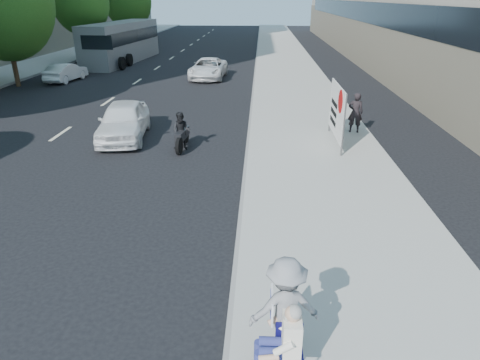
# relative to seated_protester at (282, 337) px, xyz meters

# --- Properties ---
(ground) EXTENTS (160.00, 160.00, 0.00)m
(ground) POSITION_rel_seated_protester_xyz_m (-2.29, 4.23, -0.87)
(ground) COLOR black
(ground) RESTS_ON ground
(near_sidewalk) EXTENTS (5.00, 120.00, 0.15)m
(near_sidewalk) POSITION_rel_seated_protester_xyz_m (1.71, 24.23, -0.80)
(near_sidewalk) COLOR #ABAAA0
(near_sidewalk) RESTS_ON ground
(tree_far_c) EXTENTS (6.00, 6.00, 8.47)m
(tree_far_c) POSITION_rel_seated_protester_xyz_m (-15.99, 22.23, 4.15)
(tree_far_c) COLOR #382616
(tree_far_c) RESTS_ON ground
(tree_far_d) EXTENTS (4.80, 4.80, 7.65)m
(tree_far_d) POSITION_rel_seated_protester_xyz_m (-15.99, 34.23, 4.01)
(tree_far_d) COLOR #382616
(tree_far_d) RESTS_ON ground
(tree_far_e) EXTENTS (5.40, 5.40, 7.89)m
(tree_far_e) POSITION_rel_seated_protester_xyz_m (-15.99, 48.23, 3.91)
(tree_far_e) COLOR #382616
(tree_far_e) RESTS_ON ground
(seated_protester) EXTENTS (0.83, 1.11, 1.31)m
(seated_protester) POSITION_rel_seated_protester_xyz_m (0.00, 0.00, 0.00)
(seated_protester) COLOR navy
(seated_protester) RESTS_ON near_sidewalk
(jogger) EXTENTS (1.20, 0.83, 1.70)m
(jogger) POSITION_rel_seated_protester_xyz_m (0.06, 0.49, 0.13)
(jogger) COLOR gray
(jogger) RESTS_ON near_sidewalk
(pedestrian_woman) EXTENTS (0.65, 0.47, 1.64)m
(pedestrian_woman) POSITION_rel_seated_protester_xyz_m (3.51, 12.61, 0.10)
(pedestrian_woman) COLOR black
(pedestrian_woman) RESTS_ON near_sidewalk
(protest_banner) EXTENTS (0.08, 3.06, 2.20)m
(protest_banner) POSITION_rel_seated_protester_xyz_m (2.49, 11.17, 0.53)
(protest_banner) COLOR #4C4C4C
(protest_banner) RESTS_ON near_sidewalk
(white_sedan_near) EXTENTS (2.27, 4.51, 1.48)m
(white_sedan_near) POSITION_rel_seated_protester_xyz_m (-5.88, 11.78, -0.14)
(white_sedan_near) COLOR white
(white_sedan_near) RESTS_ON ground
(white_sedan_mid) EXTENTS (1.74, 3.79, 1.20)m
(white_sedan_mid) POSITION_rel_seated_protester_xyz_m (-13.61, 24.14, -0.27)
(white_sedan_mid) COLOR white
(white_sedan_mid) RESTS_ON ground
(white_sedan_far) EXTENTS (2.46, 4.99, 1.36)m
(white_sedan_far) POSITION_rel_seated_protester_xyz_m (-4.09, 25.69, -0.19)
(white_sedan_far) COLOR white
(white_sedan_far) RESTS_ON ground
(motorcycle) EXTENTS (0.74, 2.05, 1.42)m
(motorcycle) POSITION_rel_seated_protester_xyz_m (-3.31, 10.55, -0.24)
(motorcycle) COLOR black
(motorcycle) RESTS_ON ground
(bus) EXTENTS (3.63, 12.24, 3.30)m
(bus) POSITION_rel_seated_protester_xyz_m (-12.52, 33.61, 0.76)
(bus) COLOR slate
(bus) RESTS_ON ground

